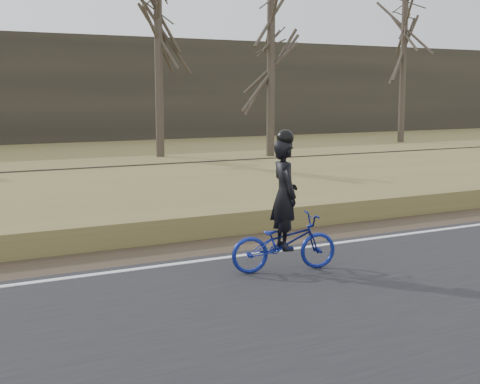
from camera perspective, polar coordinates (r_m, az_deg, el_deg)
name	(u,v)px	position (r m, az deg, el deg)	size (l,w,h in m)	color
ground	(211,267)	(10.87, -2.51, -6.39)	(120.00, 120.00, 0.00)	olive
road	(295,309)	(8.77, 4.68, -9.89)	(120.00, 6.00, 0.06)	black
edge_line	(205,260)	(11.03, -2.96, -5.82)	(120.00, 0.12, 0.01)	silver
shoulder	(182,250)	(11.93, -5.01, -4.97)	(120.00, 1.60, 0.04)	#473A2B
embankment	(127,213)	(14.64, -9.65, -1.74)	(120.00, 5.00, 0.44)	olive
ballast	(81,190)	(18.24, -13.45, 0.18)	(120.00, 3.00, 0.45)	slate
railroad	(80,179)	(18.20, -13.48, 1.12)	(120.00, 2.40, 0.29)	black
cyclist	(284,226)	(10.27, 3.80, -2.91)	(1.76, 0.91, 2.18)	navy
bare_tree_center	(159,50)	(29.45, -6.97, 11.95)	(0.36, 0.36, 9.19)	#494036
bare_tree_right	(271,67)	(29.59, 2.65, 10.58)	(0.36, 0.36, 7.73)	#494036
bare_tree_far_right	(403,69)	(38.98, 13.74, 10.14)	(0.36, 0.36, 8.14)	#494036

